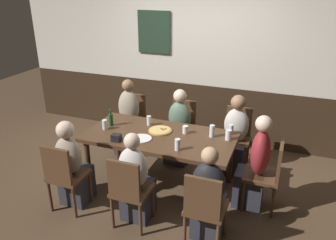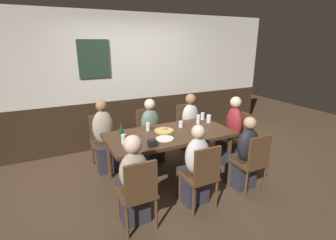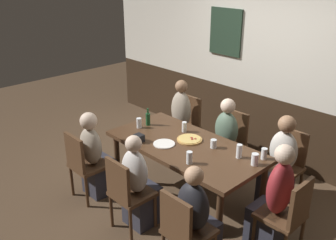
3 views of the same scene
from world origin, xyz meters
The scene contains 28 objects.
ground_plane centered at (0.00, 0.00, 0.00)m, with size 12.00×12.00×0.00m, color #4C3826.
wall_back centered at (-0.01, 1.65, 1.30)m, with size 6.40×0.13×2.60m.
dining_table centered at (0.00, 0.00, 0.67)m, with size 1.90×0.94×0.74m.
chair_head_east centered at (1.36, 0.00, 0.50)m, with size 0.40×0.40×0.88m.
chair_mid_far centered at (0.00, 0.89, 0.50)m, with size 0.40×0.40×0.88m.
chair_right_near centered at (0.83, -0.89, 0.50)m, with size 0.40×0.40×0.88m.
chair_left_far centered at (-0.83, 0.89, 0.50)m, with size 0.40×0.40×0.88m.
chair_mid_near centered at (0.00, -0.89, 0.50)m, with size 0.40×0.40×0.88m.
chair_left_near centered at (-0.83, -0.89, 0.50)m, with size 0.40×0.40×0.88m.
chair_right_far centered at (0.83, 0.89, 0.50)m, with size 0.40×0.40×0.88m.
person_head_east centered at (1.20, 0.00, 0.50)m, with size 0.37×0.34×1.18m.
person_mid_far centered at (0.00, 0.72, 0.47)m, with size 0.34×0.37×1.11m.
person_right_near centered at (0.83, -0.72, 0.45)m, with size 0.34×0.37×1.09m.
person_left_far centered at (-0.83, 0.73, 0.49)m, with size 0.34×0.37×1.18m.
person_mid_near centered at (0.00, -0.72, 0.46)m, with size 0.34×0.37×1.10m.
person_left_near centered at (-0.83, -0.72, 0.47)m, with size 0.34×0.37×1.11m.
person_right_far centered at (0.83, 0.72, 0.48)m, with size 0.34×0.37×1.13m.
pizza centered at (-0.04, 0.11, 0.75)m, with size 0.30×0.30×0.03m.
pint_glass_pale centered at (0.63, 0.18, 0.81)m, with size 0.06×0.06×0.16m.
tumbler_short centered at (0.34, -0.30, 0.80)m, with size 0.07×0.07×0.14m.
beer_glass_tall centered at (0.28, 0.16, 0.78)m, with size 0.07×0.07×0.10m.
highball_clear centered at (0.84, 0.17, 0.80)m, with size 0.08×0.08×0.13m.
beer_glass_half centered at (0.83, 0.35, 0.79)m, with size 0.06×0.06×0.13m.
pint_glass_amber centered at (-0.74, -0.09, 0.80)m, with size 0.07×0.07×0.13m.
tumbler_water centered at (-0.26, 0.24, 0.80)m, with size 0.06×0.06×0.13m.
beer_bottle_green centered at (-0.73, 0.05, 0.83)m, with size 0.06×0.06×0.23m.
plate_white_large centered at (-0.17, -0.19, 0.75)m, with size 0.26×0.26×0.01m, color white.
condiment_caddy centered at (-0.43, -0.35, 0.79)m, with size 0.11×0.09×0.09m, color black.
Camera 1 is at (1.47, -3.58, 2.58)m, focal length 36.06 mm.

